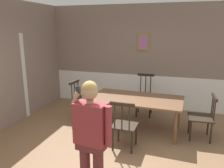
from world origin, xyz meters
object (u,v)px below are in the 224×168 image
at_px(dining_table, 136,101).
at_px(person_figure, 91,133).
at_px(chair_at_table_head, 144,97).
at_px(chair_near_window, 81,102).
at_px(chair_by_doorway, 203,117).
at_px(chair_opposite_corner, 124,125).

relative_size(dining_table, person_figure, 1.26).
xyz_separation_m(dining_table, chair_at_table_head, (0.04, 0.91, -0.17)).
xyz_separation_m(dining_table, chair_near_window, (-1.37, 0.06, -0.19)).
height_order(chair_by_doorway, person_figure, person_figure).
relative_size(chair_at_table_head, chair_opposite_corner, 1.10).
distance_m(chair_by_doorway, chair_at_table_head, 1.65).
relative_size(chair_by_doorway, person_figure, 0.58).
bearing_deg(chair_opposite_corner, dining_table, 89.29).
xyz_separation_m(dining_table, person_figure, (-0.16, -2.20, 0.25)).
height_order(chair_near_window, chair_at_table_head, chair_at_table_head).
relative_size(dining_table, chair_at_table_head, 1.90).
bearing_deg(person_figure, chair_opposite_corner, -87.46).
height_order(chair_near_window, chair_opposite_corner, chair_near_window).
bearing_deg(person_figure, chair_near_window, -53.94).
distance_m(chair_at_table_head, chair_opposite_corner, 1.82).
height_order(chair_at_table_head, person_figure, person_figure).
bearing_deg(dining_table, chair_at_table_head, 87.78).
relative_size(chair_by_doorway, chair_opposite_corner, 0.97).
distance_m(chair_by_doorway, person_figure, 2.67).
bearing_deg(dining_table, chair_opposite_corner, -92.40).
bearing_deg(chair_at_table_head, chair_near_window, 28.92).
bearing_deg(dining_table, person_figure, -94.04).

